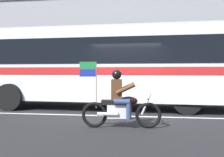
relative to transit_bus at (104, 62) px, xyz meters
The scene contains 6 objects.
ground_plane 2.43m from the transit_bus, 51.28° to the right, with size 60.00×60.00×0.00m, color black.
sidewalk_curb 4.41m from the transit_bus, 76.24° to the left, with size 28.00×3.80×0.15m, color gray.
lane_center_stripe 2.77m from the transit_bus, 61.92° to the right, with size 26.60×0.14×0.01m, color silver.
office_building_facade 7.02m from the transit_bus, 81.22° to the left, with size 28.00×0.89×10.08m.
transit_bus is the anchor object (origin of this frame).
motorcycle_with_rider 3.83m from the transit_bus, 73.93° to the right, with size 2.19×0.64×1.78m.
Camera 1 is at (0.70, -8.82, 1.52)m, focal length 39.34 mm.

